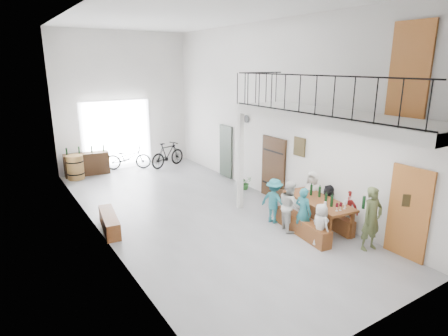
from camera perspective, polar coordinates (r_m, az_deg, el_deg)
floor at (r=11.19m, az=-4.41°, el=-6.62°), size 12.00×12.00×0.00m
room_walls at (r=10.38m, az=-4.82°, el=11.86°), size 12.00×12.00×12.00m
gateway_portal at (r=15.99m, az=-16.02°, el=4.82°), size 2.80×0.08×2.80m
right_wall_decor at (r=10.78m, az=13.01°, el=1.90°), size 0.07×8.28×5.07m
balcony at (r=9.19m, az=15.89°, el=7.15°), size 1.52×5.62×4.00m
tasting_table at (r=10.16m, az=14.16°, el=-5.14°), size 1.11×2.16×0.79m
bench_inner at (r=9.86m, az=11.79°, el=-8.67°), size 0.56×1.97×0.45m
bench_wall at (r=10.57m, az=15.54°, el=-7.30°), size 0.48×1.84×0.42m
tableware at (r=9.83m, az=15.66°, el=-4.54°), size 0.62×1.25×0.35m
side_bench at (r=10.33m, az=-17.06°, el=-7.90°), size 0.57×1.61×0.44m
oak_barrel at (r=15.17m, az=-21.72°, el=0.10°), size 0.62×0.62×0.92m
serving_counter at (r=15.59m, az=-20.17°, el=0.57°), size 1.70×0.60×0.88m
counter_bottles at (r=15.46m, az=-20.37°, el=2.65°), size 1.42×0.17×0.28m
guest_left_a at (r=9.24m, az=14.49°, el=-8.44°), size 0.39×0.55×1.07m
guest_left_b at (r=9.63m, az=11.97°, el=-6.59°), size 0.38×0.51×1.28m
guest_left_c at (r=9.90m, az=9.97°, el=-5.67°), size 0.70×0.79×1.34m
guest_left_d at (r=10.30m, az=7.64°, el=-4.98°), size 0.68×0.91×1.25m
guest_right_a at (r=10.33m, az=18.63°, el=-6.03°), size 0.46×0.70×1.11m
guest_right_b at (r=10.62m, az=15.54°, el=-5.27°), size 0.70×1.05×1.08m
guest_right_c at (r=11.01m, az=13.32°, el=-3.77°), size 0.53×0.71×1.30m
host_standing at (r=9.37m, az=21.59°, el=-7.20°), size 0.59×0.42×1.53m
potted_plant at (r=13.03m, az=3.26°, el=-2.26°), size 0.43×0.37×0.47m
bicycle_near at (r=15.94m, az=-14.42°, el=1.53°), size 1.95×1.31×0.97m
bicycle_far at (r=15.97m, az=-8.58°, el=2.04°), size 1.83×1.01×1.06m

